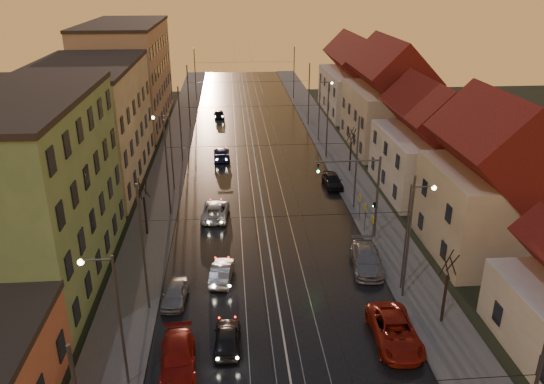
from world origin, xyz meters
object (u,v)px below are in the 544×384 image
object	(u,v)px
street_lamp_2	(168,145)
driving_car_0	(227,338)
driving_car_4	(219,114)
parked_right_2	(332,180)
traffic_light_mast	(366,187)
parked_left_3	(175,293)
driving_car_1	(222,272)
parked_right_0	(395,331)
driving_car_2	(215,210)
parked_right_1	(367,259)
street_lamp_3	(322,105)
parked_left_2	(178,358)
street_lamp_1	(412,227)
driving_car_3	(222,154)
street_lamp_0	(113,310)

from	to	relation	value
street_lamp_2	driving_car_0	world-z (taller)	street_lamp_2
driving_car_4	parked_right_2	distance (m)	32.06
traffic_light_mast	parked_left_3	xyz separation A→B (m)	(-14.93, -8.20, -3.96)
driving_car_1	parked_right_0	xyz separation A→B (m)	(10.42, -7.92, 0.11)
parked_right_2	driving_car_1	bearing A→B (deg)	-125.86
street_lamp_2	parked_right_2	size ratio (longest dim) A/B	1.90
driving_car_2	parked_right_1	size ratio (longest dim) A/B	0.95
street_lamp_2	street_lamp_3	distance (m)	24.24
driving_car_4	parked_left_2	bearing A→B (deg)	83.93
street_lamp_2	street_lamp_3	world-z (taller)	same
driving_car_2	parked_right_1	bearing A→B (deg)	144.21
street_lamp_3	traffic_light_mast	bearing A→B (deg)	-92.27
driving_car_2	driving_car_4	bearing A→B (deg)	-84.82
parked_right_1	street_lamp_1	bearing A→B (deg)	-50.38
parked_left_2	parked_left_3	size ratio (longest dim) A/B	1.30
parked_right_1	street_lamp_3	bearing A→B (deg)	92.98
driving_car_2	parked_left_2	xyz separation A→B (m)	(-1.75, -19.94, 0.02)
traffic_light_mast	parked_right_1	distance (m)	6.31
driving_car_1	parked_right_2	size ratio (longest dim) A/B	0.95
parked_left_3	parked_right_0	bearing A→B (deg)	-15.97
street_lamp_1	driving_car_0	bearing A→B (deg)	-157.25
driving_car_0	parked_right_1	xyz separation A→B (m)	(10.52, 8.33, 0.10)
driving_car_3	parked_right_0	world-z (taller)	parked_right_0
street_lamp_3	street_lamp_2	bearing A→B (deg)	-138.69
street_lamp_3	driving_car_0	bearing A→B (deg)	-106.89
street_lamp_2	parked_right_0	bearing A→B (deg)	-58.43
street_lamp_3	driving_car_4	xyz separation A→B (m)	(-13.59, 13.33, -4.25)
driving_car_2	driving_car_3	size ratio (longest dim) A/B	1.08
parked_right_0	street_lamp_3	bearing A→B (deg)	87.78
street_lamp_1	parked_right_0	distance (m)	7.38
street_lamp_3	parked_right_1	size ratio (longest dim) A/B	1.53
street_lamp_1	street_lamp_3	xyz separation A→B (m)	(0.00, 36.00, 0.00)
driving_car_4	driving_car_2	bearing A→B (deg)	85.73
parked_right_2	street_lamp_2	bearing A→B (deg)	176.23
traffic_light_mast	driving_car_4	distance (m)	43.36
driving_car_4	parked_left_3	size ratio (longest dim) A/B	0.99
parked_right_0	parked_right_2	size ratio (longest dim) A/B	1.31
driving_car_4	street_lamp_1	bearing A→B (deg)	101.08
street_lamp_0	parked_right_1	world-z (taller)	street_lamp_0
traffic_light_mast	driving_car_1	xyz separation A→B (m)	(-11.79, -5.68, -3.94)
driving_car_2	parked_left_2	bearing A→B (deg)	90.10
street_lamp_0	parked_left_3	bearing A→B (deg)	74.47
parked_left_3	driving_car_3	bearing A→B (deg)	90.11
parked_left_2	street_lamp_1	bearing A→B (deg)	20.17
parked_right_1	parked_right_0	bearing A→B (deg)	-86.61
street_lamp_0	street_lamp_1	size ratio (longest dim) A/B	1.00
driving_car_1	parked_right_2	bearing A→B (deg)	-115.57
traffic_light_mast	parked_left_3	size ratio (longest dim) A/B	1.92
parked_right_0	driving_car_3	bearing A→B (deg)	107.95
street_lamp_1	parked_left_3	distance (m)	16.60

